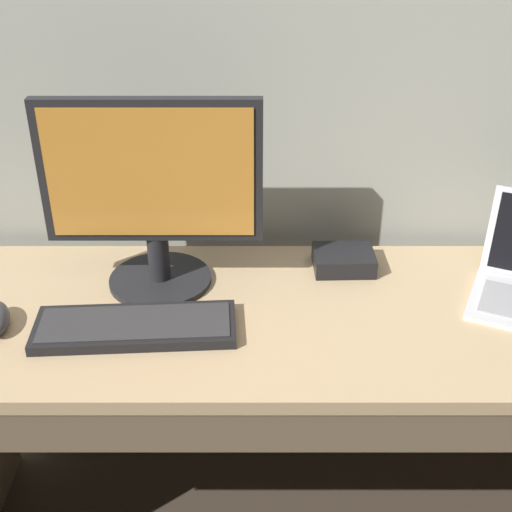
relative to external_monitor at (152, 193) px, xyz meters
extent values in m
cube|color=tan|center=(0.37, -0.11, -0.25)|extent=(1.83, 0.58, 0.03)
cube|color=brown|center=(0.37, -0.38, -0.31)|extent=(1.75, 0.02, 0.10)
cylinder|color=black|center=(0.00, 0.01, -0.23)|extent=(0.24, 0.24, 0.01)
cylinder|color=black|center=(0.00, 0.01, -0.17)|extent=(0.05, 0.05, 0.11)
cube|color=black|center=(0.00, 0.00, 0.05)|extent=(0.47, 0.03, 0.32)
cube|color=#C67F2D|center=(0.00, -0.02, 0.05)|extent=(0.44, 0.00, 0.29)
cube|color=black|center=(-0.03, -0.18, -0.22)|extent=(0.43, 0.17, 0.02)
cube|color=#2D2D30|center=(-0.03, -0.18, -0.21)|extent=(0.40, 0.14, 0.00)
cube|color=black|center=(0.43, 0.07, -0.21)|extent=(0.15, 0.12, 0.04)
camera|label=1|loc=(0.22, -1.35, 0.63)|focal=48.46mm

